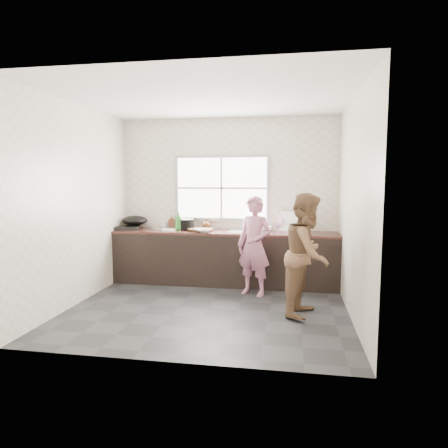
% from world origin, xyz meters
% --- Properties ---
extents(floor, '(3.60, 3.20, 0.01)m').
position_xyz_m(floor, '(0.00, 0.00, -0.01)').
color(floor, '#27272A').
rests_on(floor, ground).
extents(ceiling, '(3.60, 3.20, 0.01)m').
position_xyz_m(ceiling, '(0.00, 0.00, 2.71)').
color(ceiling, silver).
rests_on(ceiling, wall_back).
extents(wall_back, '(3.60, 0.01, 2.70)m').
position_xyz_m(wall_back, '(0.00, 1.60, 1.35)').
color(wall_back, beige).
rests_on(wall_back, ground).
extents(wall_left, '(0.01, 3.20, 2.70)m').
position_xyz_m(wall_left, '(-1.80, 0.00, 1.35)').
color(wall_left, beige).
rests_on(wall_left, ground).
extents(wall_right, '(0.01, 3.20, 2.70)m').
position_xyz_m(wall_right, '(1.80, 0.00, 1.35)').
color(wall_right, beige).
rests_on(wall_right, ground).
extents(wall_front, '(3.60, 0.01, 2.70)m').
position_xyz_m(wall_front, '(0.00, -1.60, 1.35)').
color(wall_front, beige).
rests_on(wall_front, ground).
extents(cabinet, '(3.60, 0.62, 0.82)m').
position_xyz_m(cabinet, '(0.00, 1.29, 0.41)').
color(cabinet, black).
rests_on(cabinet, floor).
extents(countertop, '(3.60, 0.64, 0.04)m').
position_xyz_m(countertop, '(0.00, 1.29, 0.84)').
color(countertop, '#381C16').
rests_on(countertop, cabinet).
extents(sink, '(0.55, 0.45, 0.02)m').
position_xyz_m(sink, '(0.35, 1.29, 0.86)').
color(sink, silver).
rests_on(sink, countertop).
extents(faucet, '(0.02, 0.02, 0.30)m').
position_xyz_m(faucet, '(0.35, 1.49, 1.01)').
color(faucet, silver).
rests_on(faucet, countertop).
extents(window_frame, '(1.60, 0.05, 1.10)m').
position_xyz_m(window_frame, '(-0.10, 1.59, 1.55)').
color(window_frame, '#9EA0A5').
rests_on(window_frame, wall_back).
extents(window_glazing, '(1.50, 0.01, 1.00)m').
position_xyz_m(window_glazing, '(-0.10, 1.57, 1.55)').
color(window_glazing, white).
rests_on(window_glazing, window_frame).
extents(woman, '(0.59, 0.50, 1.36)m').
position_xyz_m(woman, '(0.53, 0.74, 0.68)').
color(woman, '#C27493').
rests_on(woman, floor).
extents(person_side, '(0.76, 0.88, 1.53)m').
position_xyz_m(person_side, '(1.26, -0.01, 0.76)').
color(person_side, brown).
rests_on(person_side, floor).
extents(cutting_board, '(0.52, 0.52, 0.04)m').
position_xyz_m(cutting_board, '(-0.39, 1.27, 0.88)').
color(cutting_board, black).
rests_on(cutting_board, countertop).
extents(cleaver, '(0.22, 0.17, 0.01)m').
position_xyz_m(cleaver, '(-0.41, 1.18, 0.90)').
color(cleaver, silver).
rests_on(cleaver, cutting_board).
extents(bowl_mince, '(0.28, 0.28, 0.05)m').
position_xyz_m(bowl_mince, '(-0.30, 1.08, 0.89)').
color(bowl_mince, silver).
rests_on(bowl_mince, countertop).
extents(bowl_crabs, '(0.26, 0.26, 0.07)m').
position_xyz_m(bowl_crabs, '(0.62, 1.34, 0.89)').
color(bowl_crabs, silver).
rests_on(bowl_crabs, countertop).
extents(bowl_held, '(0.24, 0.24, 0.06)m').
position_xyz_m(bowl_held, '(0.38, 1.08, 0.89)').
color(bowl_held, silver).
rests_on(bowl_held, countertop).
extents(black_pot, '(0.31, 0.31, 0.18)m').
position_xyz_m(black_pot, '(-0.66, 1.39, 0.95)').
color(black_pot, black).
rests_on(black_pot, countertop).
extents(plate_food, '(0.25, 0.25, 0.02)m').
position_xyz_m(plate_food, '(-0.92, 1.25, 0.87)').
color(plate_food, white).
rests_on(plate_food, countertop).
extents(bottle_green, '(0.15, 0.15, 0.31)m').
position_xyz_m(bottle_green, '(-0.77, 1.32, 1.02)').
color(bottle_green, '#2A802B').
rests_on(bottle_green, countertop).
extents(bottle_brown_tall, '(0.11, 0.11, 0.21)m').
position_xyz_m(bottle_brown_tall, '(-0.96, 1.52, 0.97)').
color(bottle_brown_tall, '#441F11').
rests_on(bottle_brown_tall, countertop).
extents(bottle_brown_short, '(0.17, 0.17, 0.17)m').
position_xyz_m(bottle_brown_short, '(-0.35, 1.52, 0.95)').
color(bottle_brown_short, '#4E2B13').
rests_on(bottle_brown_short, countertop).
extents(glass_jar, '(0.09, 0.09, 0.11)m').
position_xyz_m(glass_jar, '(-1.09, 1.52, 0.91)').
color(glass_jar, silver).
rests_on(glass_jar, countertop).
extents(burner, '(0.44, 0.44, 0.06)m').
position_xyz_m(burner, '(-1.65, 1.27, 0.89)').
color(burner, black).
rests_on(burner, countertop).
extents(wok, '(0.49, 0.49, 0.16)m').
position_xyz_m(wok, '(-1.57, 1.39, 1.00)').
color(wok, black).
rests_on(wok, burner).
extents(dish_rack, '(0.49, 0.38, 0.34)m').
position_xyz_m(dish_rack, '(1.08, 1.39, 1.03)').
color(dish_rack, white).
rests_on(dish_rack, countertop).
extents(pot_lid_left, '(0.31, 0.31, 0.01)m').
position_xyz_m(pot_lid_left, '(-1.17, 1.44, 0.87)').
color(pot_lid_left, silver).
rests_on(pot_lid_left, countertop).
extents(pot_lid_right, '(0.30, 0.30, 0.01)m').
position_xyz_m(pot_lid_right, '(-0.97, 1.52, 0.87)').
color(pot_lid_right, '#A7A8AD').
rests_on(pot_lid_right, countertop).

